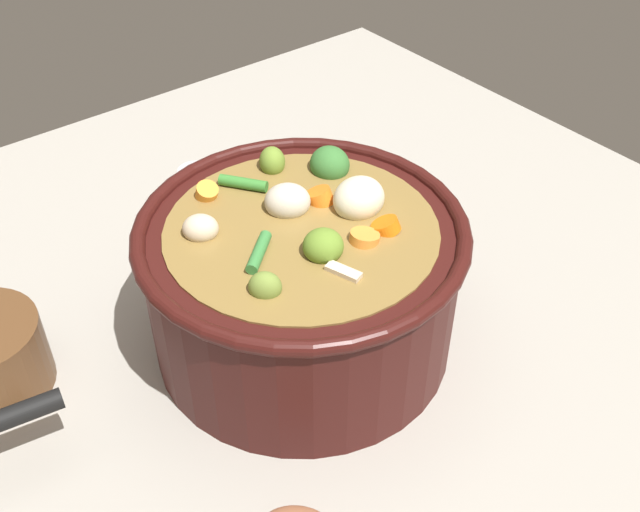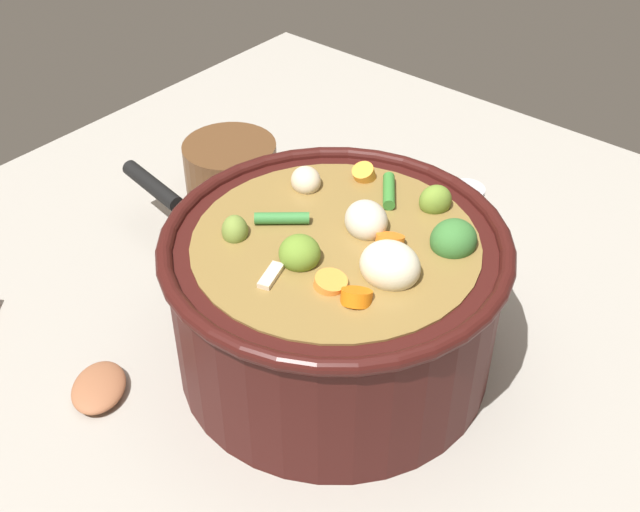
# 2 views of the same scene
# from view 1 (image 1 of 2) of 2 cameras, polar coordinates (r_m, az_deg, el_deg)

# --- Properties ---
(ground_plane) EXTENTS (1.10, 1.10, 0.00)m
(ground_plane) POSITION_cam_1_polar(r_m,az_deg,el_deg) (0.77, -1.25, -6.23)
(ground_plane) COLOR #9E998E
(cooking_pot) EXTENTS (0.30, 0.30, 0.17)m
(cooking_pot) POSITION_cam_1_polar(r_m,az_deg,el_deg) (0.71, -1.32, -1.91)
(cooking_pot) COLOR #38110F
(cooking_pot) RESTS_ON ground_plane
(salt_shaker) EXTENTS (0.04, 0.04, 0.09)m
(salt_shaker) POSITION_cam_1_polar(r_m,az_deg,el_deg) (0.88, -9.17, 3.97)
(salt_shaker) COLOR silver
(salt_shaker) RESTS_ON ground_plane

